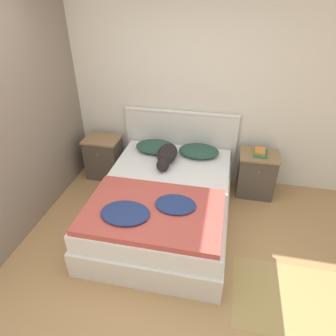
{
  "coord_description": "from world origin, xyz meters",
  "views": [
    {
      "loc": [
        0.72,
        -1.73,
        2.52
      ],
      "look_at": [
        0.1,
        1.21,
        0.63
      ],
      "focal_mm": 32.0,
      "sensor_mm": 36.0,
      "label": 1
    }
  ],
  "objects_px": {
    "nightstand_left": "(104,157)",
    "book_stack": "(260,152)",
    "nightstand_right": "(256,174)",
    "pillow_left": "(155,147)",
    "bed": "(164,203)",
    "pillow_right": "(199,151)",
    "dog": "(167,155)"
  },
  "relations": [
    {
      "from": "nightstand_left",
      "to": "book_stack",
      "type": "bearing_deg",
      "value": 0.27
    },
    {
      "from": "nightstand_left",
      "to": "pillow_right",
      "type": "distance_m",
      "value": 1.42
    },
    {
      "from": "bed",
      "to": "nightstand_right",
      "type": "bearing_deg",
      "value": 36.18
    },
    {
      "from": "pillow_left",
      "to": "pillow_right",
      "type": "xyz_separation_m",
      "value": [
        0.6,
        0.0,
        0.0
      ]
    },
    {
      "from": "dog",
      "to": "book_stack",
      "type": "xyz_separation_m",
      "value": [
        1.17,
        0.29,
        0.03
      ]
    },
    {
      "from": "bed",
      "to": "nightstand_right",
      "type": "distance_m",
      "value": 1.35
    },
    {
      "from": "pillow_right",
      "to": "book_stack",
      "type": "height_order",
      "value": "book_stack"
    },
    {
      "from": "nightstand_right",
      "to": "pillow_left",
      "type": "relative_size",
      "value": 1.15
    },
    {
      "from": "pillow_left",
      "to": "book_stack",
      "type": "bearing_deg",
      "value": 1.13
    },
    {
      "from": "bed",
      "to": "pillow_left",
      "type": "distance_m",
      "value": 0.9
    },
    {
      "from": "nightstand_left",
      "to": "dog",
      "type": "bearing_deg",
      "value": -15.54
    },
    {
      "from": "dog",
      "to": "bed",
      "type": "bearing_deg",
      "value": -80.84
    },
    {
      "from": "nightstand_right",
      "to": "pillow_left",
      "type": "bearing_deg",
      "value": -179.28
    },
    {
      "from": "book_stack",
      "to": "nightstand_left",
      "type": "bearing_deg",
      "value": -179.73
    },
    {
      "from": "book_stack",
      "to": "bed",
      "type": "bearing_deg",
      "value": -143.54
    },
    {
      "from": "dog",
      "to": "nightstand_right",
      "type": "bearing_deg",
      "value": 13.42
    },
    {
      "from": "nightstand_right",
      "to": "pillow_right",
      "type": "distance_m",
      "value": 0.83
    },
    {
      "from": "pillow_right",
      "to": "dog",
      "type": "bearing_deg",
      "value": -145.69
    },
    {
      "from": "nightstand_right",
      "to": "dog",
      "type": "xyz_separation_m",
      "value": [
        -1.17,
        -0.28,
        0.3
      ]
    },
    {
      "from": "nightstand_right",
      "to": "pillow_left",
      "type": "xyz_separation_m",
      "value": [
        -1.39,
        -0.02,
        0.27
      ]
    },
    {
      "from": "bed",
      "to": "pillow_right",
      "type": "xyz_separation_m",
      "value": [
        0.3,
        0.78,
        0.32
      ]
    },
    {
      "from": "pillow_right",
      "to": "book_stack",
      "type": "bearing_deg",
      "value": 1.99
    },
    {
      "from": "nightstand_left",
      "to": "book_stack",
      "type": "distance_m",
      "value": 2.21
    },
    {
      "from": "pillow_left",
      "to": "nightstand_right",
      "type": "bearing_deg",
      "value": 0.72
    },
    {
      "from": "bed",
      "to": "nightstand_left",
      "type": "height_order",
      "value": "nightstand_left"
    },
    {
      "from": "dog",
      "to": "pillow_right",
      "type": "bearing_deg",
      "value": 34.31
    },
    {
      "from": "nightstand_left",
      "to": "dog",
      "type": "xyz_separation_m",
      "value": [
        1.01,
        -0.28,
        0.3
      ]
    },
    {
      "from": "nightstand_left",
      "to": "nightstand_right",
      "type": "xyz_separation_m",
      "value": [
        2.18,
        0.0,
        0.0
      ]
    },
    {
      "from": "pillow_left",
      "to": "dog",
      "type": "bearing_deg",
      "value": -50.3
    },
    {
      "from": "nightstand_left",
      "to": "pillow_left",
      "type": "relative_size",
      "value": 1.15
    },
    {
      "from": "bed",
      "to": "nightstand_left",
      "type": "bearing_deg",
      "value": 143.82
    },
    {
      "from": "pillow_left",
      "to": "pillow_right",
      "type": "relative_size",
      "value": 1.0
    }
  ]
}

